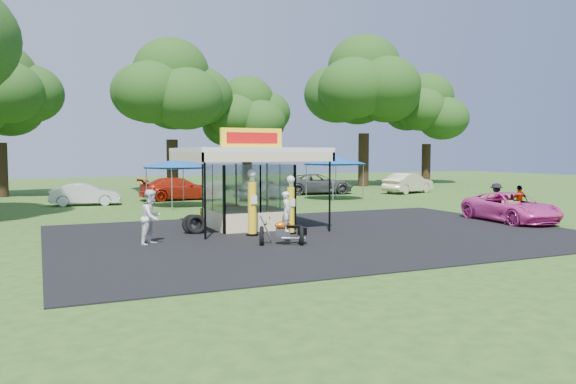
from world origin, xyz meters
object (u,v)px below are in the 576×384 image
object	(u,v)px
pink_sedan	(511,207)
tent_west	(178,163)
a_frame_sign	(510,213)
bg_car_b	(179,189)
tent_east	(335,160)
bg_car_d	(317,184)
spectator_east_a	(496,200)
motorcycle	(285,224)
kiosk_car	(231,212)
gas_pump_right	(291,206)
bg_car_a	(86,194)
bg_car_e	(408,183)
gas_station_kiosk	(247,186)
spectator_east_b	(519,201)
bg_car_c	(264,189)
gas_pump_left	(252,204)
spectator_west	(152,217)

from	to	relation	value
pink_sedan	tent_west	world-z (taller)	tent_west
a_frame_sign	bg_car_b	size ratio (longest dim) A/B	0.20
tent_west	tent_east	bearing A→B (deg)	4.16
a_frame_sign	bg_car_d	distance (m)	20.03
spectator_east_a	tent_east	bearing A→B (deg)	-121.66
motorcycle	kiosk_car	distance (m)	6.97
gas_pump_right	motorcycle	world-z (taller)	gas_pump_right
kiosk_car	tent_east	size ratio (longest dim) A/B	0.67
bg_car_a	bg_car_b	size ratio (longest dim) A/B	0.77
motorcycle	bg_car_e	distance (m)	26.82
bg_car_a	tent_east	world-z (taller)	tent_east
bg_car_b	bg_car_e	xyz separation A→B (m)	(17.99, -1.01, 0.03)
gas_station_kiosk	kiosk_car	size ratio (longest dim) A/B	1.92
a_frame_sign	tent_east	size ratio (longest dim) A/B	0.25
spectator_east_b	tent_east	distance (m)	13.37
pink_sedan	bg_car_c	bearing A→B (deg)	115.64
gas_pump_left	spectator_west	xyz separation A→B (m)	(-3.85, -0.41, -0.27)
a_frame_sign	bg_car_d	world-z (taller)	bg_car_d
bg_car_a	bg_car_c	xyz separation A→B (m)	(11.36, -0.63, 0.08)
gas_pump_right	bg_car_e	bearing A→B (deg)	43.35
bg_car_b	motorcycle	bearing A→B (deg)	172.22
bg_car_d	bg_car_c	bearing A→B (deg)	126.71
motorcycle	bg_car_d	bearing A→B (deg)	82.71
gas_pump_left	tent_east	xyz separation A→B (m)	(10.96, 13.50, 1.44)
motorcycle	tent_east	world-z (taller)	tent_east
kiosk_car	pink_sedan	distance (m)	12.82
gas_pump_left	bg_car_c	distance (m)	16.63
kiosk_car	bg_car_d	world-z (taller)	bg_car_d
motorcycle	spectator_west	world-z (taller)	spectator_west
gas_pump_right	tent_east	bearing A→B (deg)	55.42
motorcycle	spectator_east_b	world-z (taller)	motorcycle
gas_pump_right	spectator_west	xyz separation A→B (m)	(-5.37, -0.22, -0.15)
spectator_west	tent_west	size ratio (longest dim) A/B	0.47
bg_car_b	bg_car_a	bearing A→B (deg)	99.80
pink_sedan	tent_west	size ratio (longest dim) A/B	1.21
bg_car_e	tent_east	size ratio (longest dim) A/B	1.13
kiosk_car	spectator_west	xyz separation A→B (m)	(-4.49, -4.89, 0.48)
gas_pump_left	a_frame_sign	bearing A→B (deg)	-6.70
gas_pump_right	bg_car_c	world-z (taller)	gas_pump_right
motorcycle	spectator_east_a	world-z (taller)	motorcycle
spectator_east_a	bg_car_d	distance (m)	17.33
gas_pump_left	a_frame_sign	distance (m)	11.77
spectator_west	tent_east	world-z (taller)	tent_east
spectator_east_a	pink_sedan	bearing A→B (deg)	17.71
tent_east	bg_car_b	bearing A→B (deg)	157.53
bg_car_a	tent_east	bearing A→B (deg)	-89.54
a_frame_sign	gas_station_kiosk	bearing A→B (deg)	170.80
tent_east	tent_west	bearing A→B (deg)	-175.84
motorcycle	kiosk_car	size ratio (longest dim) A/B	0.68
gas_pump_left	tent_east	world-z (taller)	tent_east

